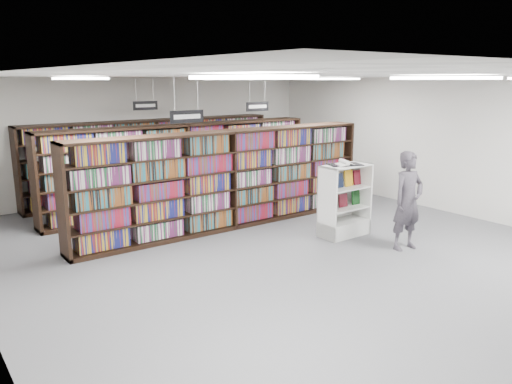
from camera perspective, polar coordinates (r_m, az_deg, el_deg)
floor at (r=9.41m, az=3.64°, el=-6.80°), size 12.00×12.00×0.00m
ceiling at (r=8.88m, az=3.94°, el=13.08°), size 10.00×12.00×0.10m
wall_back at (r=14.10m, az=-12.14°, el=6.16°), size 10.00×0.10×3.20m
wall_right at (r=12.77m, az=21.33°, el=4.92°), size 0.10×12.00×3.20m
bookshelf_row_near at (r=10.69m, az=-3.14°, el=1.42°), size 7.00×0.60×2.10m
bookshelf_row_mid at (r=12.39m, az=-8.21°, el=2.87°), size 7.00×0.60×2.10m
bookshelf_row_far at (r=13.90m, az=-11.52°, el=3.80°), size 7.00×0.60×2.10m
aisle_sign_left at (r=8.88m, az=-7.90°, el=8.67°), size 0.65×0.02×0.80m
aisle_sign_right at (r=12.18m, az=0.17°, el=9.85°), size 0.65×0.02×0.80m
aisle_sign_center at (r=12.91m, az=-12.53°, el=9.71°), size 0.65×0.02×0.80m
troffer_front_left at (r=4.66m, az=-0.73°, el=12.98°), size 0.60×1.20×0.04m
troffer_front_center at (r=6.85m, az=20.66°, el=12.10°), size 0.60×1.20×0.04m
troffer_back_left at (r=9.21m, az=-19.53°, el=12.13°), size 0.60×1.20×0.04m
troffer_back_center at (r=10.49m, az=-3.29°, el=12.80°), size 0.60×1.20×0.04m
troffer_back_right at (r=12.38m, az=8.74°, el=12.66°), size 0.60×1.20×0.04m
endcap_display at (r=10.40m, az=9.92°, el=-2.27°), size 1.05×0.53×1.47m
open_book at (r=10.15m, az=10.11°, el=3.23°), size 0.76×0.60×0.13m
shopper at (r=9.72m, az=16.96°, el=-0.98°), size 0.72×0.51×1.86m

